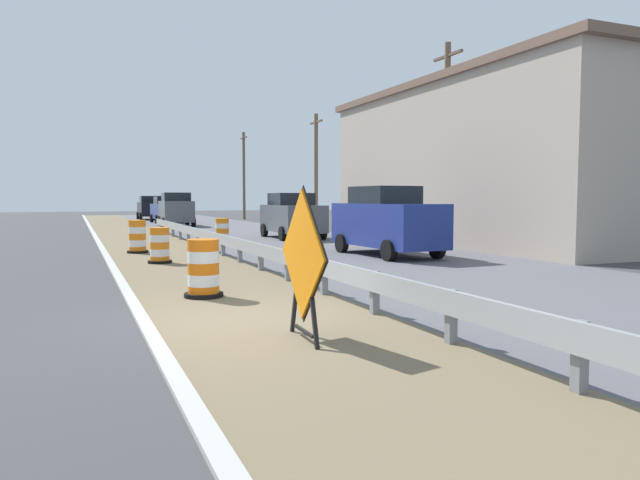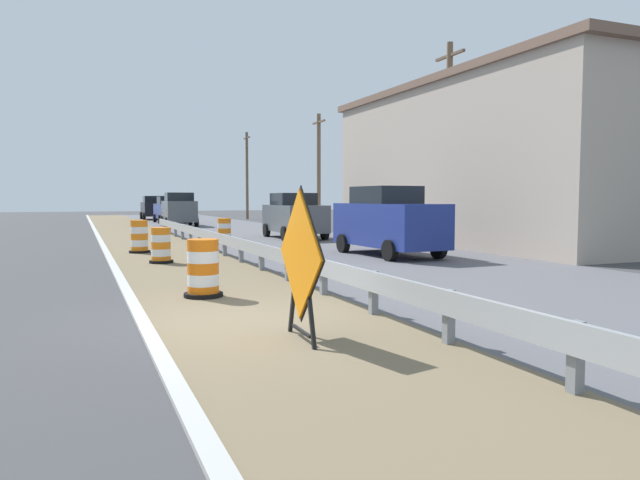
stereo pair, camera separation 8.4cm
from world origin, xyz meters
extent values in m
plane|color=#3D3D3F|center=(0.00, 0.00, 0.00)|extent=(160.00, 160.00, 0.00)
cube|color=#706047|center=(0.59, 0.00, 0.00)|extent=(3.58, 120.00, 0.01)
cube|color=#56565B|center=(6.53, 0.00, 0.00)|extent=(8.29, 120.00, 0.00)
cube|color=#ADADA8|center=(-1.30, 0.00, 0.00)|extent=(0.20, 120.00, 0.11)
cube|color=#999EA3|center=(2.13, -1.41, 0.55)|extent=(0.08, 53.87, 0.32)
cube|color=slate|center=(2.21, -4.52, 0.35)|extent=(0.12, 0.12, 0.70)
cube|color=slate|center=(2.21, -2.44, 0.35)|extent=(0.12, 0.12, 0.70)
cube|color=slate|center=(2.21, -0.37, 0.35)|extent=(0.12, 0.12, 0.70)
cube|color=slate|center=(2.21, 1.70, 0.35)|extent=(0.12, 0.12, 0.70)
cube|color=slate|center=(2.21, 3.77, 0.35)|extent=(0.12, 0.12, 0.70)
cube|color=slate|center=(2.21, 5.84, 0.35)|extent=(0.12, 0.12, 0.70)
cube|color=slate|center=(2.21, 7.92, 0.35)|extent=(0.12, 0.12, 0.70)
cube|color=slate|center=(2.21, 9.99, 0.35)|extent=(0.12, 0.12, 0.70)
cube|color=slate|center=(2.21, 12.06, 0.35)|extent=(0.12, 0.12, 0.70)
cube|color=slate|center=(2.21, 14.13, 0.35)|extent=(0.12, 0.12, 0.70)
cube|color=slate|center=(2.21, 16.20, 0.35)|extent=(0.12, 0.12, 0.70)
cube|color=slate|center=(2.21, 18.28, 0.35)|extent=(0.12, 0.12, 0.70)
cube|color=slate|center=(2.21, 20.35, 0.35)|extent=(0.12, 0.12, 0.70)
cube|color=slate|center=(2.21, 22.42, 0.35)|extent=(0.12, 0.12, 0.70)
cube|color=slate|center=(2.21, 24.49, 0.35)|extent=(0.12, 0.12, 0.70)
cube|color=black|center=(0.52, -1.89, 0.52)|extent=(0.07, 0.39, 1.06)
cube|color=black|center=(0.55, -1.19, 0.52)|extent=(0.07, 0.39, 1.06)
cube|color=black|center=(0.54, -1.54, 0.12)|extent=(0.07, 0.72, 0.04)
cube|color=orange|center=(0.52, -1.54, 1.14)|extent=(0.11, 1.69, 1.69)
cube|color=black|center=(0.53, -1.54, 1.14)|extent=(0.09, 1.79, 1.80)
cylinder|color=orange|center=(0.01, 2.34, 0.11)|extent=(0.59, 0.59, 0.22)
cylinder|color=white|center=(0.01, 2.34, 0.33)|extent=(0.59, 0.59, 0.22)
cylinder|color=orange|center=(0.01, 2.34, 0.55)|extent=(0.59, 0.59, 0.22)
cylinder|color=white|center=(0.01, 2.34, 0.77)|extent=(0.59, 0.59, 0.22)
cylinder|color=orange|center=(0.01, 2.34, 0.99)|extent=(0.59, 0.59, 0.22)
cylinder|color=black|center=(0.01, 2.34, 0.04)|extent=(0.73, 0.73, 0.08)
cylinder|color=orange|center=(0.03, 8.61, 0.10)|extent=(0.55, 0.55, 0.21)
cylinder|color=white|center=(0.03, 8.61, 0.31)|extent=(0.55, 0.55, 0.21)
cylinder|color=orange|center=(0.03, 8.61, 0.51)|extent=(0.55, 0.55, 0.21)
cylinder|color=white|center=(0.03, 8.61, 0.72)|extent=(0.55, 0.55, 0.21)
cylinder|color=orange|center=(0.03, 8.61, 0.92)|extent=(0.55, 0.55, 0.21)
cylinder|color=black|center=(0.03, 8.61, 0.04)|extent=(0.68, 0.68, 0.08)
cylinder|color=orange|center=(-0.24, 12.15, 0.11)|extent=(0.57, 0.57, 0.22)
cylinder|color=white|center=(-0.24, 12.15, 0.34)|extent=(0.57, 0.57, 0.22)
cylinder|color=orange|center=(-0.24, 12.15, 0.56)|extent=(0.57, 0.57, 0.22)
cylinder|color=white|center=(-0.24, 12.15, 0.78)|extent=(0.57, 0.57, 0.22)
cylinder|color=orange|center=(-0.24, 12.15, 1.01)|extent=(0.57, 0.57, 0.22)
cylinder|color=black|center=(-0.24, 12.15, 0.04)|extent=(0.71, 0.71, 0.08)
cylinder|color=orange|center=(3.45, 15.31, 0.10)|extent=(0.55, 0.55, 0.21)
cylinder|color=white|center=(3.45, 15.31, 0.31)|extent=(0.55, 0.55, 0.21)
cylinder|color=orange|center=(3.45, 15.31, 0.52)|extent=(0.55, 0.55, 0.21)
cylinder|color=white|center=(3.45, 15.31, 0.72)|extent=(0.55, 0.55, 0.21)
cylinder|color=orange|center=(3.45, 15.31, 0.93)|extent=(0.55, 0.55, 0.21)
cylinder|color=black|center=(3.45, 15.31, 0.04)|extent=(0.69, 0.69, 0.08)
cube|color=#4C5156|center=(4.11, 31.37, 1.00)|extent=(2.07, 4.57, 1.36)
cube|color=black|center=(4.10, 31.19, 1.96)|extent=(1.78, 2.13, 0.56)
cylinder|color=black|center=(3.22, 32.89, 0.32)|extent=(0.24, 0.65, 0.64)
cylinder|color=black|center=(5.11, 32.82, 0.32)|extent=(0.24, 0.65, 0.64)
cylinder|color=black|center=(3.11, 29.92, 0.32)|extent=(0.24, 0.65, 0.64)
cylinder|color=black|center=(5.00, 29.85, 0.32)|extent=(0.24, 0.65, 0.64)
cube|color=silver|center=(7.52, 54.75, 0.99)|extent=(2.03, 4.78, 1.33)
cube|color=black|center=(7.53, 54.94, 1.93)|extent=(1.79, 2.21, 0.56)
cylinder|color=black|center=(8.47, 53.17, 0.32)|extent=(0.23, 0.64, 0.64)
cylinder|color=black|center=(6.52, 53.21, 0.32)|extent=(0.23, 0.64, 0.64)
cylinder|color=black|center=(8.52, 56.30, 0.32)|extent=(0.23, 0.64, 0.64)
cylinder|color=black|center=(6.58, 56.34, 0.32)|extent=(0.23, 0.64, 0.64)
cube|color=navy|center=(4.33, 37.17, 0.88)|extent=(1.94, 4.41, 1.12)
cube|color=black|center=(4.33, 37.00, 1.72)|extent=(1.72, 2.04, 0.56)
cylinder|color=black|center=(3.37, 38.61, 0.32)|extent=(0.23, 0.64, 0.64)
cylinder|color=black|center=(5.26, 38.63, 0.32)|extent=(0.23, 0.64, 0.64)
cylinder|color=black|center=(3.41, 35.72, 0.32)|extent=(0.23, 0.64, 0.64)
cylinder|color=black|center=(5.29, 35.74, 0.32)|extent=(0.23, 0.64, 0.64)
cube|color=navy|center=(7.19, 8.07, 1.01)|extent=(1.93, 4.69, 1.37)
cube|color=black|center=(7.18, 8.26, 1.97)|extent=(1.66, 2.19, 0.56)
cylinder|color=black|center=(8.12, 6.58, 0.32)|extent=(0.24, 0.65, 0.64)
cylinder|color=black|center=(6.37, 6.51, 0.32)|extent=(0.24, 0.65, 0.64)
cylinder|color=black|center=(8.00, 9.63, 0.32)|extent=(0.24, 0.65, 0.64)
cylinder|color=black|center=(6.25, 9.56, 0.32)|extent=(0.24, 0.65, 0.64)
cube|color=black|center=(4.01, 44.68, 0.92)|extent=(1.97, 4.39, 1.19)
cube|color=black|center=(4.01, 44.50, 1.79)|extent=(1.74, 2.03, 0.56)
cylinder|color=black|center=(3.08, 46.13, 0.32)|extent=(0.23, 0.64, 0.64)
cylinder|color=black|center=(4.98, 46.10, 0.32)|extent=(0.23, 0.64, 0.64)
cylinder|color=black|center=(3.04, 43.25, 0.32)|extent=(0.23, 0.64, 0.64)
cylinder|color=black|center=(4.94, 43.22, 0.32)|extent=(0.23, 0.64, 0.64)
cube|color=#4C5156|center=(7.20, 17.07, 0.93)|extent=(2.01, 4.52, 1.23)
cube|color=black|center=(7.20, 17.25, 1.83)|extent=(1.75, 2.10, 0.56)
cylinder|color=black|center=(8.10, 15.57, 0.32)|extent=(0.24, 0.65, 0.64)
cylinder|color=black|center=(6.22, 15.62, 0.32)|extent=(0.24, 0.65, 0.64)
cylinder|color=black|center=(8.18, 18.53, 0.32)|extent=(0.24, 0.65, 0.64)
cylinder|color=black|center=(6.30, 18.58, 0.32)|extent=(0.24, 0.65, 0.64)
cube|color=#AD9E8E|center=(14.29, 11.34, 3.16)|extent=(7.34, 15.61, 6.32)
cube|color=brown|center=(14.29, 11.34, 6.47)|extent=(7.63, 16.23, 0.30)
cylinder|color=brown|center=(11.24, 10.64, 3.93)|extent=(0.24, 0.24, 7.85)
cube|color=brown|center=(11.24, 10.64, 7.35)|extent=(0.12, 1.80, 0.10)
cylinder|color=brown|center=(11.62, 24.84, 3.51)|extent=(0.24, 0.24, 7.03)
cube|color=brown|center=(11.62, 24.84, 6.53)|extent=(0.12, 1.80, 0.10)
cylinder|color=brown|center=(11.84, 42.21, 3.86)|extent=(0.24, 0.24, 7.72)
cube|color=brown|center=(11.84, 42.21, 7.22)|extent=(0.12, 1.80, 0.10)
camera|label=1|loc=(-2.21, -8.62, 1.86)|focal=32.85mm
camera|label=2|loc=(-2.14, -8.65, 1.86)|focal=32.85mm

